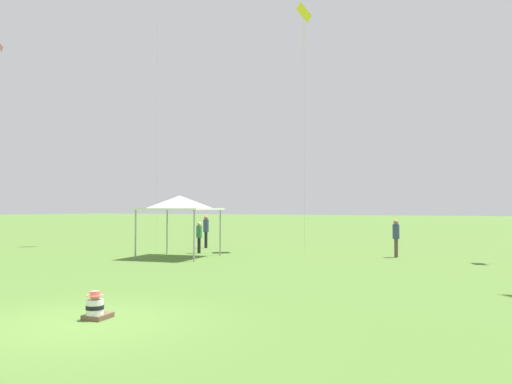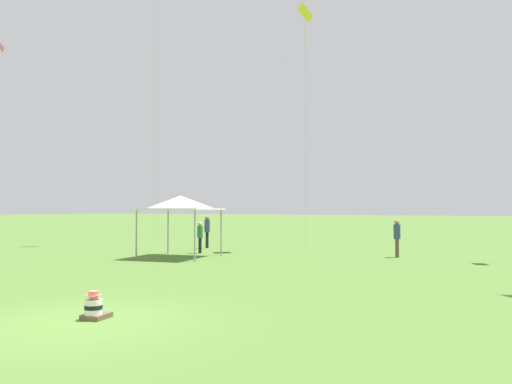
{
  "view_description": "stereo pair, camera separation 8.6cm",
  "coord_description": "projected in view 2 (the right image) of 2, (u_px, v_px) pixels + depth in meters",
  "views": [
    {
      "loc": [
        7.44,
        -6.95,
        2.2
      ],
      "look_at": [
        0.0,
        7.21,
        2.72
      ],
      "focal_mm": 35.0,
      "sensor_mm": 36.0,
      "label": 1
    },
    {
      "loc": [
        7.51,
        -6.91,
        2.2
      ],
      "look_at": [
        0.0,
        7.21,
        2.72
      ],
      "focal_mm": 35.0,
      "sensor_mm": 36.0,
      "label": 2
    }
  ],
  "objects": [
    {
      "name": "kite_5",
      "position": [
        305.0,
        22.0,
        26.73
      ],
      "size": [
        1.06,
        1.12,
        13.07
      ],
      "rotation": [
        0.0,
        0.0,
        1.44
      ],
      "color": "yellow",
      "rests_on": "ground"
    },
    {
      "name": "canopy_tent",
      "position": [
        181.0,
        203.0,
        22.39
      ],
      "size": [
        3.54,
        3.54,
        2.76
      ],
      "rotation": [
        0.0,
        0.0,
        0.16
      ],
      "color": "white",
      "rests_on": "ground"
    },
    {
      "name": "person_standing_6",
      "position": [
        200.0,
        234.0,
        24.44
      ],
      "size": [
        0.35,
        0.35,
        1.53
      ],
      "rotation": [
        0.0,
        0.0,
        5.01
      ],
      "color": "black",
      "rests_on": "ground"
    },
    {
      "name": "ground_plane",
      "position": [
        80.0,
        323.0,
        9.55
      ],
      "size": [
        300.0,
        300.0,
        0.0
      ],
      "primitive_type": "plane",
      "color": "#4C702D"
    },
    {
      "name": "person_standing_1",
      "position": [
        397.0,
        234.0,
        22.31
      ],
      "size": [
        0.4,
        0.4,
        1.69
      ],
      "rotation": [
        0.0,
        0.0,
        1.12
      ],
      "color": "brown",
      "rests_on": "ground"
    },
    {
      "name": "person_standing_5",
      "position": [
        207.0,
        228.0,
        27.64
      ],
      "size": [
        0.43,
        0.43,
        1.79
      ],
      "rotation": [
        0.0,
        0.0,
        2.47
      ],
      "color": "black",
      "rests_on": "ground"
    },
    {
      "name": "seated_toddler",
      "position": [
        94.0,
        308.0,
        9.88
      ],
      "size": [
        0.5,
        0.58,
        0.57
      ],
      "rotation": [
        0.0,
        0.0,
        0.16
      ],
      "color": "brown",
      "rests_on": "ground"
    }
  ]
}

